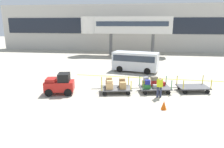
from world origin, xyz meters
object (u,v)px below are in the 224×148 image
Objects in this scene: safety_cone_near at (164,105)px; shuttle_van at (135,60)px; baggage_tug at (60,84)px; baggage_handler at (160,86)px; baggage_cart_lead at (115,86)px; baggage_cart_tail at (193,87)px; baggage_cart_middle at (153,85)px.

shuttle_van is at bearing 101.65° from safety_cone_near.
baggage_tug reaches higher than baggage_handler.
baggage_handler is at bearing -76.28° from shuttle_van.
shuttle_van is at bearing 103.72° from baggage_handler.
safety_cone_near is (2.05, -9.92, -0.96)m from shuttle_van.
baggage_tug is at bearing -123.35° from shuttle_van.
baggage_cart_lead is 3.28m from baggage_handler.
shuttle_van reaches higher than baggage_tug.
baggage_cart_lead is 4.27m from safety_cone_near.
shuttle_van is at bearing 80.00° from baggage_cart_lead.
baggage_cart_tail is at bearing -52.79° from shuttle_van.
baggage_cart_lead is 5.61× the size of safety_cone_near.
baggage_tug is 0.45× the size of shuttle_van.
baggage_cart_tail is (5.91, 1.16, -0.21)m from baggage_cart_lead.
baggage_cart_tail is at bearing 11.33° from baggage_tug.
baggage_cart_middle is 3.13m from baggage_cart_tail.
baggage_cart_tail is 7.71m from shuttle_van.
baggage_tug is 0.74× the size of baggage_cart_lead.
baggage_handler is 8.13m from shuttle_van.
baggage_tug is 0.74× the size of baggage_cart_middle.
baggage_tug is at bearing -168.67° from baggage_cart_tail.
shuttle_van is (-4.63, 6.10, 0.89)m from baggage_cart_tail.
shuttle_van reaches higher than baggage_cart_tail.
baggage_tug reaches higher than baggage_cart_middle.
baggage_tug reaches higher than baggage_cart_lead.
baggage_cart_tail is 0.61× the size of shuttle_van.
baggage_cart_middle is 1.00× the size of baggage_cart_tail.
baggage_tug is 9.70m from shuttle_van.
baggage_cart_lead is 6.03m from baggage_cart_tail.
shuttle_van is at bearing 103.15° from baggage_cart_middle.
baggage_cart_middle is (6.89, 1.43, -0.22)m from baggage_tug.
baggage_handler is 0.31× the size of shuttle_van.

